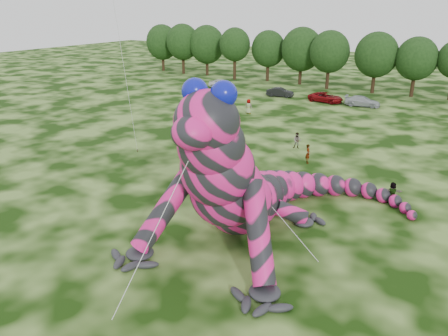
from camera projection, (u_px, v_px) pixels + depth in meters
ground at (287, 320)px, 19.64m from camera, size 240.00×240.00×0.00m
inflatable_gecko at (249, 151)px, 26.42m from camera, size 18.13×21.11×10.07m
tree_0 at (162, 48)px, 91.87m from camera, size 6.91×6.22×9.51m
tree_1 at (183, 49)px, 87.86m from camera, size 6.74×6.07×9.81m
tree_2 at (207, 50)px, 85.86m from camera, size 7.04×6.34×9.64m
tree_3 at (235, 54)px, 80.99m from camera, size 5.81×5.23×9.44m
tree_4 at (268, 56)px, 79.42m from camera, size 6.22×5.60×9.06m
tree_5 at (301, 56)px, 75.90m from camera, size 7.16×6.44×9.80m
tree_6 at (329, 60)px, 71.84m from camera, size 6.52×5.86×9.49m
tree_7 at (376, 63)px, 68.30m from camera, size 6.68×6.01×9.48m
tree_8 at (415, 67)px, 65.69m from camera, size 6.14×5.53×8.94m
car_0 at (222, 84)px, 73.74m from camera, size 4.59×2.21×1.51m
car_1 at (280, 92)px, 66.96m from camera, size 4.31×2.13×1.36m
car_2 at (326, 97)px, 63.20m from camera, size 5.20×2.80×1.39m
car_3 at (362, 101)px, 60.63m from camera, size 4.97×2.42×1.39m
spectator_4 at (249, 106)px, 56.46m from camera, size 0.95×0.64×1.89m
spectator_5 at (392, 192)px, 31.06m from camera, size 1.51×0.97×1.56m
spectator_0 at (308, 154)px, 38.81m from camera, size 0.66×0.76×1.75m
spectator_1 at (297, 141)px, 42.82m from camera, size 0.92×0.80×1.61m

